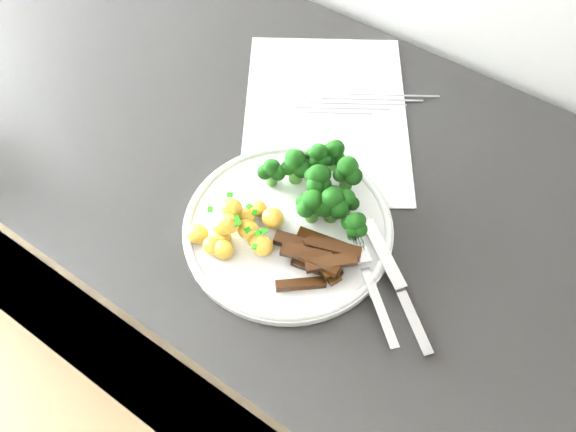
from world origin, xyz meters
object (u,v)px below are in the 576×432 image
Objects in this scene: counter at (304,317)px; potatoes at (238,227)px; beef_strips at (317,259)px; fork at (373,288)px; broccoli at (322,182)px; plate at (288,227)px; recipe_paper at (326,114)px; knife at (404,300)px.

potatoes is (-0.02, -0.13, 0.46)m from counter.
fork is (0.07, 0.00, -0.00)m from beef_strips.
potatoes reaches higher than fork.
plate is at bearing -99.55° from broccoli.
plate reaches higher than recipe_paper.
broccoli is 1.27× the size of fork.
potatoes is 0.21m from knife.
counter is at bearing 125.85° from beef_strips.
potatoes is 0.94× the size of beef_strips.
broccoli is 0.12m from potatoes.
counter is at bearing 144.74° from fork.
broccoli is at bearing 120.30° from beef_strips.
knife is at bearing -40.40° from recipe_paper.
beef_strips reaches higher than fork.
beef_strips is at bearing -59.70° from broccoli.
fork is at bearing -35.26° from counter.
broccoli reaches higher than fork.
plate is at bearing 177.48° from knife.
broccoli is 1.06× the size of knife.
broccoli is 0.14m from fork.
beef_strips is 0.11m from knife.
recipe_paper is 0.16m from broccoli.
beef_strips is at bearing -176.36° from fork.
knife is (0.03, 0.01, -0.01)m from fork.
potatoes is (0.03, -0.23, 0.02)m from recipe_paper.
counter is at bearing 105.44° from plate.
knife is (0.15, -0.07, -0.03)m from broccoli.
counter is 15.65× the size of knife.
knife is at bearing -27.35° from counter.
knife is at bearing 10.07° from potatoes.
plate is 0.06m from beef_strips.
plate is 1.61× the size of broccoli.
plate is 2.57× the size of potatoes.
broccoli is at bearing 80.45° from plate.
beef_strips reaches higher than knife.
knife is at bearing -22.93° from broccoli.
fork is at bearing -46.59° from recipe_paper.
recipe_paper is at bearing 96.32° from potatoes.
potatoes reaches higher than beef_strips.
knife is at bearing 8.63° from beef_strips.
broccoli is (0.03, -0.03, 0.48)m from counter.
counter is at bearing 136.90° from broccoli.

